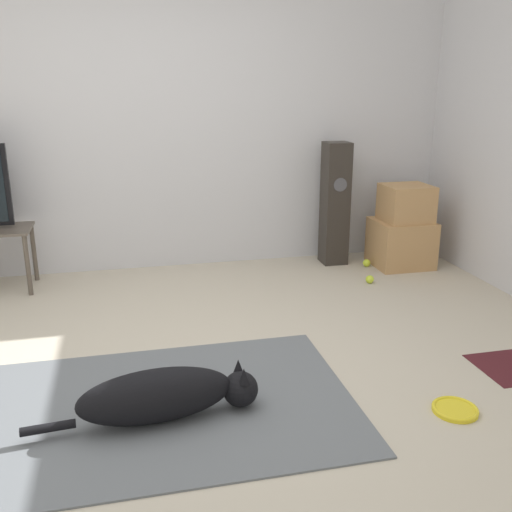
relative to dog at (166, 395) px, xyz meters
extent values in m
plane|color=#BCB29E|center=(0.11, 0.37, -0.14)|extent=(12.00, 12.00, 0.00)
cube|color=silver|center=(0.11, 2.47, 1.14)|extent=(8.00, 0.06, 2.55)
cube|color=slate|center=(-0.03, 0.12, -0.13)|extent=(1.94, 1.28, 0.01)
ellipsoid|color=black|center=(-0.05, 0.00, 0.00)|extent=(0.75, 0.29, 0.26)
sphere|color=black|center=(0.37, 0.03, -0.03)|extent=(0.18, 0.18, 0.18)
cone|color=black|center=(0.37, 0.08, 0.06)|extent=(0.06, 0.06, 0.08)
cone|color=black|center=(0.37, -0.02, 0.06)|extent=(0.06, 0.06, 0.08)
cylinder|color=black|center=(-0.53, -0.05, -0.07)|extent=(0.24, 0.06, 0.04)
cylinder|color=yellow|center=(1.38, -0.24, -0.13)|extent=(0.22, 0.22, 0.02)
torus|color=yellow|center=(1.38, -0.24, -0.12)|extent=(0.22, 0.22, 0.02)
cube|color=tan|center=(2.21, 1.99, 0.07)|extent=(0.48, 0.45, 0.41)
cube|color=tan|center=(2.22, 1.97, 0.42)|extent=(0.39, 0.37, 0.31)
cube|color=#2D2823|center=(1.66, 2.20, 0.40)|extent=(0.21, 0.21, 1.07)
cylinder|color=#4C4C51|center=(1.66, 2.09, 0.58)|extent=(0.12, 0.00, 0.12)
cylinder|color=brown|center=(-0.87, 1.94, 0.10)|extent=(0.04, 0.04, 0.47)
cylinder|color=brown|center=(-0.87, 2.29, 0.10)|extent=(0.04, 0.04, 0.47)
sphere|color=#C6E033|center=(1.90, 2.01, -0.10)|extent=(0.07, 0.07, 0.07)
sphere|color=#C6E033|center=(1.75, 1.60, -0.10)|extent=(0.07, 0.07, 0.07)
camera|label=1|loc=(-0.12, -2.41, 1.41)|focal=40.00mm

